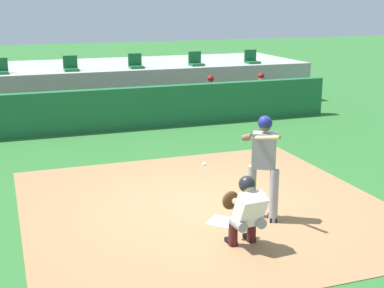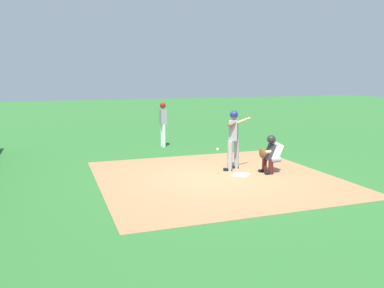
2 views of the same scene
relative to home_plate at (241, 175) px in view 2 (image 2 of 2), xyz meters
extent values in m
plane|color=#2D6B2D|center=(0.00, 0.80, -0.02)|extent=(80.00, 80.00, 0.00)
cube|color=#9E754C|center=(0.00, 0.80, -0.02)|extent=(6.40, 6.40, 0.01)
cube|color=white|center=(0.00, 0.00, 0.00)|extent=(0.62, 0.62, 0.02)
cylinder|color=#99999E|center=(0.58, 0.09, 0.44)|extent=(0.15, 0.15, 0.92)
cylinder|color=#99999E|center=(0.82, -0.24, 0.44)|extent=(0.15, 0.15, 0.92)
cube|color=gray|center=(0.70, -0.07, 1.20)|extent=(0.45, 0.41, 0.60)
sphere|color=brown|center=(0.70, -0.07, 1.63)|extent=(0.21, 0.21, 0.21)
sphere|color=navy|center=(0.70, -0.07, 1.66)|extent=(0.24, 0.24, 0.24)
cylinder|color=brown|center=(0.48, 0.10, 1.41)|extent=(0.16, 0.27, 0.17)
cylinder|color=brown|center=(0.67, 0.03, 1.41)|extent=(0.51, 0.42, 0.18)
cylinder|color=tan|center=(0.57, -0.20, 1.45)|extent=(0.30, 0.83, 0.24)
cube|color=black|center=(0.60, 0.15, 0.02)|extent=(0.20, 0.28, 0.09)
cube|color=black|center=(0.84, -0.18, 0.02)|extent=(0.20, 0.28, 0.09)
cylinder|color=gray|center=(-0.17, -1.00, 0.40)|extent=(0.18, 0.33, 0.16)
cylinder|color=#4C1919|center=(-0.18, -0.85, 0.19)|extent=(0.14, 0.14, 0.42)
cube|color=black|center=(-0.19, -0.79, 0.02)|extent=(0.13, 0.25, 0.08)
cylinder|color=gray|center=(0.15, -0.98, 0.40)|extent=(0.18, 0.33, 0.16)
cylinder|color=#4C1919|center=(0.14, -0.83, 0.19)|extent=(0.14, 0.14, 0.42)
cube|color=black|center=(0.13, -0.77, 0.02)|extent=(0.13, 0.25, 0.08)
cube|color=white|center=(-0.01, -1.04, 0.62)|extent=(0.43, 0.47, 0.57)
cube|color=#2D2D33|center=(-0.02, -0.92, 0.62)|extent=(0.40, 0.28, 0.45)
sphere|color=tan|center=(-0.01, -0.96, 0.96)|extent=(0.21, 0.21, 0.21)
sphere|color=#232328|center=(-0.01, -0.94, 0.98)|extent=(0.25, 0.25, 0.25)
cylinder|color=tan|center=(-0.06, -0.82, 0.62)|extent=(0.13, 0.46, 0.10)
ellipsoid|color=brown|center=(-0.12, -0.60, 0.62)|extent=(0.29, 0.14, 0.30)
sphere|color=white|center=(-0.03, 0.76, 0.79)|extent=(0.07, 0.07, 0.07)
cylinder|color=silver|center=(5.20, 0.84, 0.44)|extent=(0.14, 0.14, 0.92)
cylinder|color=silver|center=(5.44, 0.84, 0.44)|extent=(0.14, 0.14, 0.92)
cube|color=gray|center=(5.32, 0.84, 1.20)|extent=(0.36, 0.22, 0.60)
sphere|color=brown|center=(5.32, 0.84, 1.62)|extent=(0.20, 0.20, 0.20)
sphere|color=maroon|center=(5.32, 0.84, 1.65)|extent=(0.23, 0.23, 0.23)
cylinder|color=#333338|center=(5.62, 0.79, 0.40)|extent=(0.18, 0.06, 0.85)
camera|label=1|loc=(-3.31, -7.73, 3.58)|focal=50.52mm
camera|label=2|loc=(-9.86, 5.01, 2.76)|focal=36.83mm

